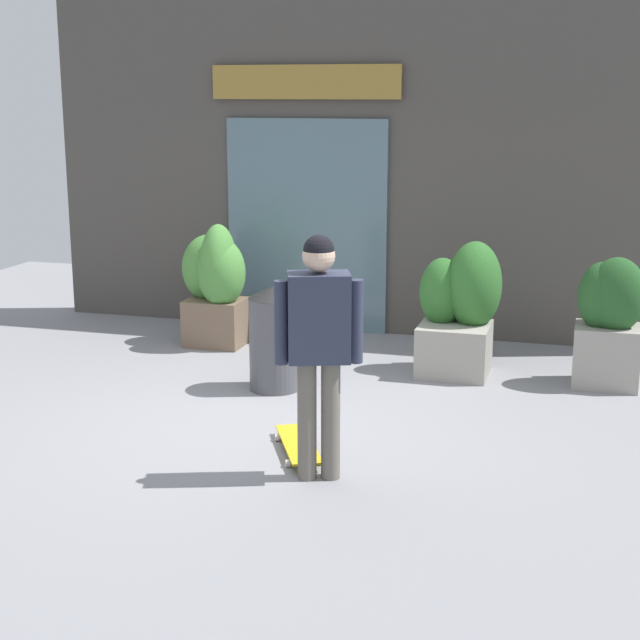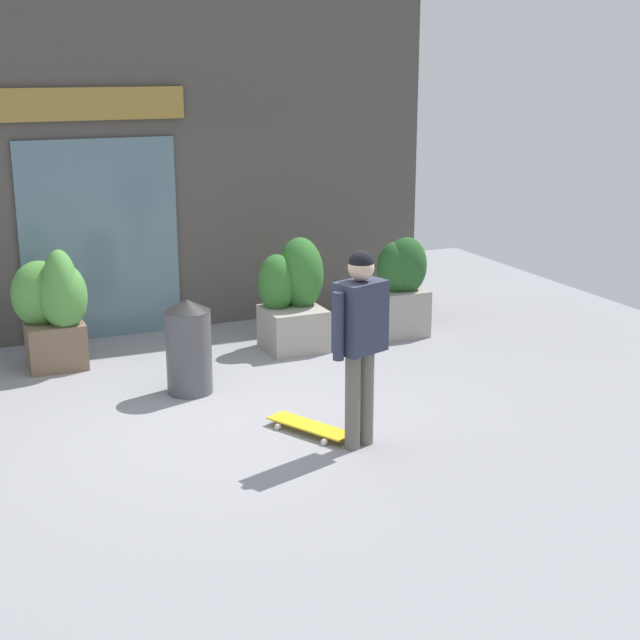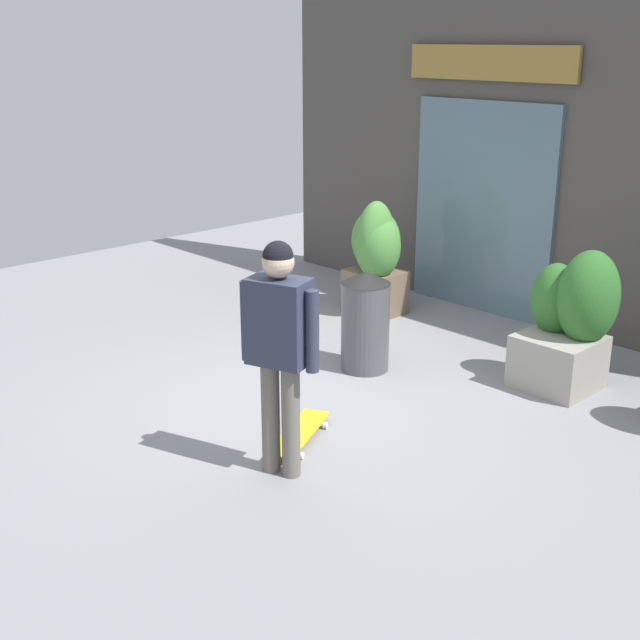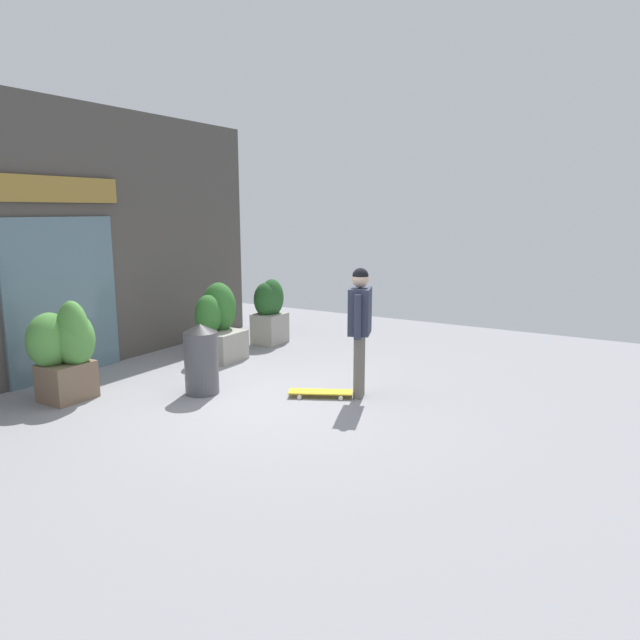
# 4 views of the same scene
# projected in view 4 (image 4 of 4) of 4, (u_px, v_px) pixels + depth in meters

# --- Properties ---
(ground_plane) EXTENTS (12.00, 12.00, 0.00)m
(ground_plane) POSITION_uv_depth(u_px,v_px,m) (260.00, 398.00, 7.40)
(ground_plane) COLOR gray
(building_facade) EXTENTS (7.03, 0.31, 3.93)m
(building_facade) POSITION_uv_depth(u_px,v_px,m) (86.00, 240.00, 8.61)
(building_facade) COLOR #4C4742
(building_facade) RESTS_ON ground_plane
(skateboarder) EXTENTS (0.56, 0.38, 1.68)m
(skateboarder) POSITION_uv_depth(u_px,v_px,m) (360.00, 319.00, 7.29)
(skateboarder) COLOR #666056
(skateboarder) RESTS_ON ground_plane
(skateboard) EXTENTS (0.57, 0.84, 0.08)m
(skateboard) POSITION_uv_depth(u_px,v_px,m) (321.00, 392.00, 7.45)
(skateboard) COLOR gold
(skateboard) RESTS_ON ground_plane
(planter_box_left) EXTENTS (0.59, 0.55, 1.17)m
(planter_box_left) POSITION_uv_depth(u_px,v_px,m) (269.00, 308.00, 10.35)
(planter_box_left) COLOR gray
(planter_box_left) RESTS_ON ground_plane
(planter_box_right) EXTENTS (0.76, 0.75, 1.24)m
(planter_box_right) POSITION_uv_depth(u_px,v_px,m) (218.00, 323.00, 9.26)
(planter_box_right) COLOR gray
(planter_box_right) RESTS_ON ground_plane
(planter_box_mid) EXTENTS (0.75, 0.69, 1.28)m
(planter_box_mid) POSITION_uv_depth(u_px,v_px,m) (65.00, 348.00, 7.23)
(planter_box_mid) COLOR brown
(planter_box_mid) RESTS_ON ground_plane
(trash_bin) EXTENTS (0.45, 0.45, 0.94)m
(trash_bin) POSITION_uv_depth(u_px,v_px,m) (201.00, 359.00, 7.53)
(trash_bin) COLOR #4C4C51
(trash_bin) RESTS_ON ground_plane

